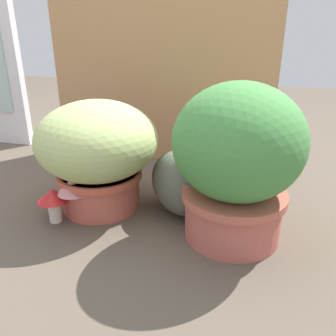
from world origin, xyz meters
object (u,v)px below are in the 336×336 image
at_px(leafy_planter, 237,160).
at_px(mushroom_ornament_red, 53,198).
at_px(mushroom_ornament_pink, 74,188).
at_px(grass_planter, 98,150).
at_px(cat, 183,182).

xyz_separation_m(leafy_planter, mushroom_ornament_red, (-0.57, -0.07, -0.17)).
bearing_deg(mushroom_ornament_pink, mushroom_ornament_red, -152.35).
bearing_deg(mushroom_ornament_red, leafy_planter, 7.33).
relative_size(grass_planter, mushroom_ornament_pink, 2.65).
xyz_separation_m(grass_planter, leafy_planter, (0.47, -0.06, 0.04)).
distance_m(cat, mushroom_ornament_pink, 0.36).
height_order(grass_planter, leafy_planter, leafy_planter).
distance_m(grass_planter, mushroom_ornament_red, 0.21).
relative_size(grass_planter, leafy_planter, 0.87).
relative_size(cat, mushroom_ornament_red, 2.87).
xyz_separation_m(grass_planter, mushroom_ornament_red, (-0.10, -0.14, -0.13)).
bearing_deg(cat, grass_planter, -175.47).
bearing_deg(leafy_planter, cat, 153.16).
relative_size(grass_planter, cat, 1.21).
bearing_deg(mushroom_ornament_red, grass_planter, 53.54).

